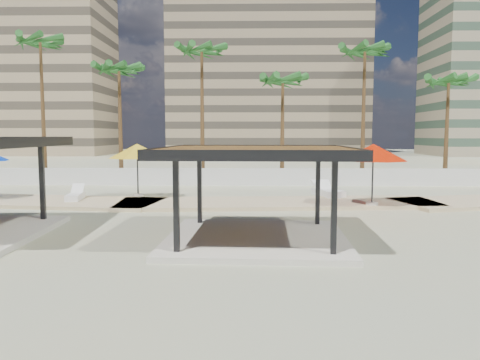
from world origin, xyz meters
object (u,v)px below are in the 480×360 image
object	(u,v)px
lounger_b	(329,192)
lounger_c	(328,192)
pavilion_central	(257,185)
umbrella_c	(373,153)
lounger_a	(75,196)

from	to	relation	value
lounger_b	lounger_c	xyz separation A→B (m)	(-0.02, 0.13, 0.00)
pavilion_central	umbrella_c	bearing A→B (deg)	53.59
umbrella_c	lounger_a	xyz separation A→B (m)	(-14.91, 1.59, -2.33)
lounger_b	lounger_a	bearing A→B (deg)	88.87
pavilion_central	lounger_a	distance (m)	12.73
umbrella_c	lounger_c	world-z (taller)	umbrella_c
lounger_a	lounger_c	bearing A→B (deg)	-90.60
lounger_b	umbrella_c	bearing A→B (deg)	-163.88
lounger_b	pavilion_central	bearing A→B (deg)	149.79
pavilion_central	lounger_a	size ratio (longest dim) A/B	3.13
umbrella_c	lounger_b	world-z (taller)	umbrella_c
lounger_a	lounger_c	xyz separation A→B (m)	(13.37, 1.85, 0.02)
umbrella_c	pavilion_central	bearing A→B (deg)	-128.85
pavilion_central	lounger_a	xyz separation A→B (m)	(-9.29, 8.57, -1.51)
lounger_c	pavilion_central	bearing A→B (deg)	126.55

